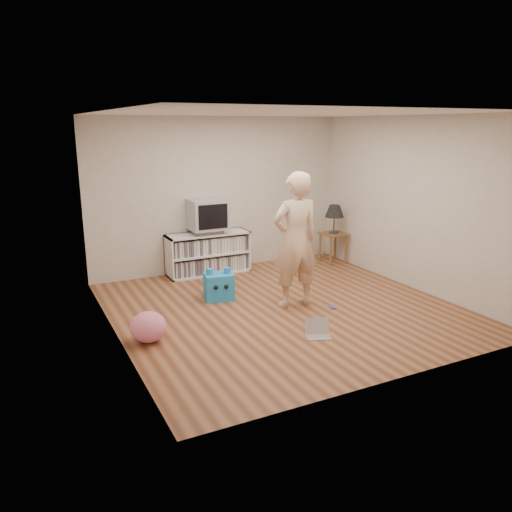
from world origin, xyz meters
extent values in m
plane|color=brown|center=(0.00, 0.00, 0.00)|extent=(4.50, 4.50, 0.00)
cube|color=beige|center=(0.00, 2.25, 1.30)|extent=(4.50, 0.02, 2.60)
cube|color=beige|center=(0.00, -2.25, 1.30)|extent=(4.50, 0.02, 2.60)
cube|color=beige|center=(-2.25, 0.00, 1.30)|extent=(0.02, 4.50, 2.60)
cube|color=beige|center=(2.25, 0.00, 1.30)|extent=(0.02, 4.50, 2.60)
cube|color=white|center=(0.00, 0.00, 2.60)|extent=(4.50, 4.50, 0.01)
cube|color=white|center=(-0.31, 2.23, 0.35)|extent=(1.40, 0.03, 0.70)
cube|color=white|center=(-0.99, 2.02, 0.35)|extent=(0.03, 0.45, 0.70)
cube|color=white|center=(0.38, 2.02, 0.35)|extent=(0.03, 0.45, 0.70)
cube|color=white|center=(-0.31, 2.02, 0.01)|extent=(1.40, 0.45, 0.03)
cube|color=white|center=(-0.31, 2.02, 0.35)|extent=(1.34, 0.45, 0.03)
cube|color=white|center=(-0.31, 2.02, 0.68)|extent=(1.40, 0.45, 0.03)
cube|color=silver|center=(-0.31, 2.02, 0.35)|extent=(1.26, 0.36, 0.64)
cube|color=gray|center=(-0.31, 2.02, 0.73)|extent=(0.45, 0.35, 0.07)
cube|color=#A5A5AB|center=(-0.31, 2.02, 1.02)|extent=(0.60, 0.52, 0.50)
cube|color=black|center=(-0.31, 1.75, 1.02)|extent=(0.50, 0.01, 0.40)
cylinder|color=brown|center=(1.82, 1.48, 0.26)|extent=(0.04, 0.04, 0.52)
cylinder|color=brown|center=(2.16, 1.48, 0.26)|extent=(0.04, 0.04, 0.52)
cylinder|color=brown|center=(1.82, 1.82, 0.26)|extent=(0.04, 0.04, 0.52)
cylinder|color=brown|center=(2.16, 1.82, 0.26)|extent=(0.04, 0.04, 0.52)
cube|color=brown|center=(1.99, 1.65, 0.54)|extent=(0.42, 0.42, 0.03)
cylinder|color=#333333|center=(1.99, 1.65, 0.56)|extent=(0.18, 0.18, 0.02)
cylinder|color=#333333|center=(1.99, 1.65, 0.74)|extent=(0.02, 0.02, 0.32)
imported|color=beige|center=(0.19, 0.02, 0.93)|extent=(0.70, 0.48, 1.87)
cube|color=silver|center=(-0.11, -1.06, 0.01)|extent=(0.34, 0.30, 0.01)
cube|color=silver|center=(-0.07, -0.96, 0.11)|extent=(0.29, 0.16, 0.19)
cube|color=black|center=(-0.07, -0.96, 0.11)|extent=(0.25, 0.14, 0.15)
cube|color=#3F4BA9|center=(0.60, -0.32, 0.01)|extent=(0.08, 0.10, 0.02)
cube|color=#1E8AD6|center=(-0.65, 0.73, 0.19)|extent=(0.46, 0.39, 0.38)
cylinder|color=#1E8AD6|center=(-0.78, 0.75, 0.42)|extent=(0.10, 0.10, 0.08)
cylinder|color=#1E8AD6|center=(-0.53, 0.71, 0.42)|extent=(0.10, 0.10, 0.08)
sphere|color=black|center=(-0.76, 0.58, 0.23)|extent=(0.06, 0.06, 0.06)
sphere|color=black|center=(-0.61, 0.55, 0.23)|extent=(0.06, 0.06, 0.06)
ellipsoid|color=pink|center=(-1.95, -0.26, 0.18)|extent=(0.56, 0.56, 0.36)
camera|label=1|loc=(-3.25, -5.64, 2.46)|focal=35.00mm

